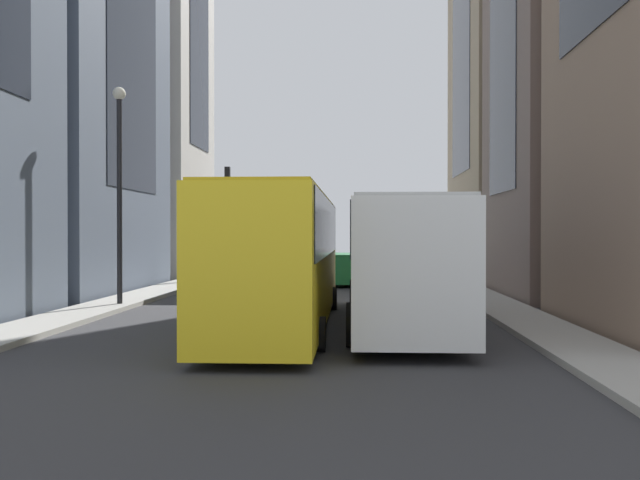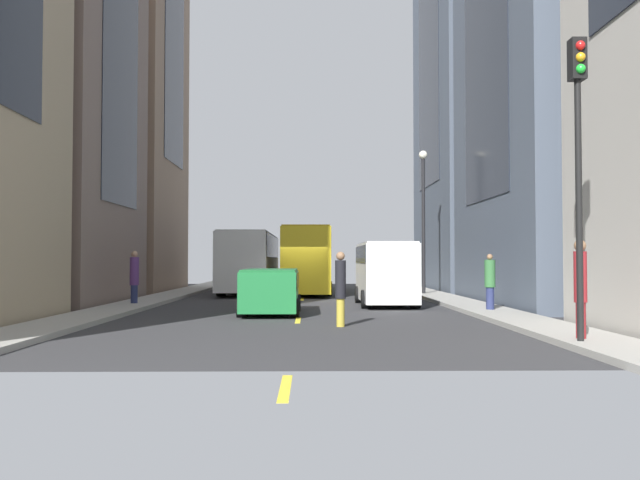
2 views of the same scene
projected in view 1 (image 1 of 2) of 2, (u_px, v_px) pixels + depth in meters
The scene contains 20 objects.
ground_plane at pixel (307, 302), 26.01m from camera, with size 39.17×39.17×0.00m, color #333335.
sidewalk_west at pixel (488, 301), 25.65m from camera, with size 1.83×44.00×0.15m, color #9E9B93.
sidewalk_east at pixel (132, 299), 26.36m from camera, with size 1.83×44.00×0.15m, color #9E9B93.
lane_stripe_0 at pixel (330, 271), 46.98m from camera, with size 0.16×2.00×0.01m, color yellow.
lane_stripe_1 at pixel (322, 282), 36.49m from camera, with size 0.16×2.00×0.01m, color yellow.
lane_stripe_2 at pixel (307, 302), 26.01m from camera, with size 0.16×2.00×0.01m, color yellow.
lane_stripe_3 at pixel (274, 347), 15.52m from camera, with size 0.16×2.00×0.01m, color yellow.
building_west_0 at pixel (530, 45), 39.58m from camera, with size 7.87×11.77×26.52m.
building_west_1 at pixel (599, 65), 28.25m from camera, with size 7.85×9.20×18.77m.
building_east_1 at pixel (53, 66), 30.22m from camera, with size 7.19×11.78×19.66m.
city_bus_white at pixel (399, 253), 19.36m from camera, with size 2.80×12.26×3.35m.
streetcar_yellow at pixel (283, 249), 19.17m from camera, with size 2.70×13.34×3.59m.
delivery_van_white at pixel (234, 257), 30.31m from camera, with size 2.25×5.27×2.58m.
car_green_0 at pixel (339, 267), 34.19m from camera, with size 2.04×4.04×1.56m.
pedestrian_crossing_mid at pixel (223, 253), 42.71m from camera, with size 0.28×0.28×2.18m.
pedestrian_crossing_near at pixel (467, 263), 30.38m from camera, with size 0.36×0.36×2.09m.
pedestrian_walking_far at pixel (301, 259), 38.47m from camera, with size 0.31×0.31×2.11m.
pedestrian_waiting_curb at pixel (185, 261), 34.52m from camera, with size 0.37×0.37×1.93m.
traffic_light_near_corner at pixel (228, 200), 43.10m from camera, with size 0.32×0.44×6.52m.
streetlamp_near at pixel (119, 172), 23.79m from camera, with size 0.44×0.44×7.39m.
Camera 1 is at (-1.86, 25.92, 2.55)m, focal length 39.17 mm.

